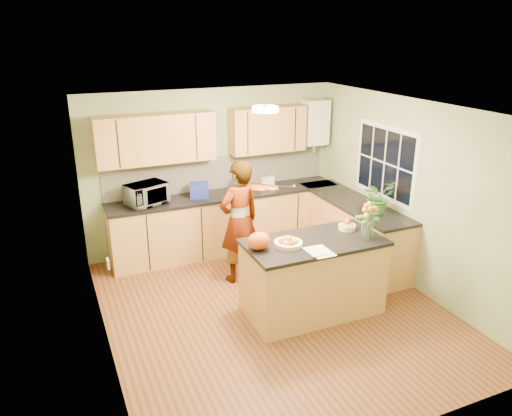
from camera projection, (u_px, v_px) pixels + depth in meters
name	position (u px, v px, depth m)	size (l,w,h in m)	color
floor	(274.00, 310.00, 6.26)	(4.50, 4.50, 0.00)	#593119
ceiling	(277.00, 109.00, 5.41)	(4.00, 4.50, 0.02)	white
wall_back	(213.00, 170.00, 7.78)	(4.00, 0.02, 2.50)	gray
wall_front	(400.00, 310.00, 3.90)	(4.00, 0.02, 2.50)	gray
wall_left	(99.00, 244.00, 5.09)	(0.02, 4.50, 2.50)	gray
wall_right	(412.00, 195.00, 6.59)	(0.02, 4.50, 2.50)	gray
back_counter	(227.00, 222.00, 7.82)	(3.64, 0.62, 0.94)	#BE854C
right_counter	(352.00, 231.00, 7.47)	(0.62, 2.24, 0.94)	#BE854C
splashback	(219.00, 172.00, 7.82)	(3.60, 0.02, 0.52)	beige
upper_cabinets	(204.00, 135.00, 7.36)	(3.20, 0.34, 0.70)	#BE854C
boiler	(315.00, 122.00, 8.06)	(0.40, 0.30, 0.86)	white
window_right	(385.00, 163.00, 7.00)	(0.01, 1.30, 1.05)	white
light_switch	(108.00, 264.00, 4.56)	(0.02, 0.09, 0.09)	white
ceiling_lamp	(265.00, 109.00, 5.69)	(0.30, 0.30, 0.07)	#FFEABF
peninsula_island	(313.00, 277.00, 6.07)	(1.67, 0.85, 0.96)	#BE854C
fruit_dish	(288.00, 242.00, 5.76)	(0.33, 0.33, 0.12)	beige
orange_bowl	(347.00, 225.00, 6.23)	(0.21, 0.21, 0.12)	beige
flower_vase	(368.00, 211.00, 5.86)	(0.28, 0.28, 0.52)	silver
orange_bag	(259.00, 241.00, 5.66)	(0.27, 0.23, 0.20)	#E15112
papers	(320.00, 251.00, 5.61)	(0.24, 0.33, 0.01)	white
violinist	(239.00, 222.00, 6.76)	(0.63, 0.41, 1.72)	tan
violin	(260.00, 188.00, 6.47)	(0.62, 0.25, 0.12)	#4D1304
microwave	(146.00, 194.00, 7.13)	(0.56, 0.38, 0.31)	white
blue_box	(199.00, 190.00, 7.45)	(0.28, 0.20, 0.22)	navy
kettle	(237.00, 184.00, 7.72)	(0.16, 0.16, 0.29)	silver
jar_cream	(264.00, 183.00, 7.90)	(0.11, 0.11, 0.16)	beige
jar_white	(271.00, 182.00, 7.90)	(0.12, 0.12, 0.18)	white
potted_plant	(378.00, 197.00, 6.76)	(0.42, 0.37, 0.47)	#397A28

